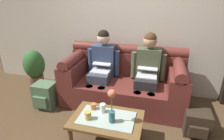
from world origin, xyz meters
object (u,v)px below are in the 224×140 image
Objects in this scene: couch at (124,82)px; flower_vase at (112,105)px; cup_near_left at (93,106)px; cup_near_right at (88,115)px; person_left at (102,64)px; coffee_table at (107,122)px; cup_far_center at (103,108)px; backpack_left at (45,95)px; person_right at (148,69)px; backpack_right at (197,123)px; potted_plant at (35,68)px.

couch is 4.71× the size of flower_vase.
cup_near_right is (0.01, -0.21, 0.01)m from cup_near_left.
flower_vase is (0.46, -1.10, -0.03)m from person_left.
cup_near_right is at bearing -158.15° from coffee_table.
cup_far_center reaches higher than coffee_table.
cup_near_left is 0.18× the size of backpack_left.
person_right is 2.90× the size of backpack_left.
backpack_right is (1.03, 0.54, -0.46)m from flower_vase.
couch is at bearing 76.97° from cup_near_left.
potted_plant reaches higher than backpack_left.
couch is at bearing 153.24° from backpack_right.
coffee_table is at bearing -90.00° from couch.
couch is 17.47× the size of cup_far_center.
cup_near_right is 1.22m from backpack_left.
backpack_right is at bearing 23.40° from coffee_table.
backpack_left is (-1.01, 0.41, -0.23)m from cup_near_left.
cup_far_center is (-0.46, -0.95, -0.20)m from person_right.
coffee_table is 1.23m from backpack_right.
person_right is 1.74m from backpack_left.
cup_far_center is at bearing 54.59° from cup_near_right.
person_right is at bearing 17.44° from backpack_left.
cup_far_center reaches higher than backpack_left.
cup_near_right reaches higher than backpack_right.
couch is 2.31× the size of coffee_table.
backpack_right is 2.97m from potted_plant.
person_left is 1.08m from backpack_left.
potted_plant is at bearing 148.52° from coffee_table.
backpack_left is 0.54× the size of potted_plant.
couch is 26.26× the size of cup_near_left.
flower_vase is 1.00× the size of backpack_left.
cup_far_center is (0.13, -0.03, 0.02)m from cup_near_left.
potted_plant reaches higher than cup_near_left.
cup_far_center is (0.13, 0.18, 0.01)m from cup_near_right.
flower_vase is (0.08, -0.06, 0.29)m from coffee_table.
cup_far_center is at bearing -12.97° from cup_near_left.
couch reaches higher than cup_near_right.
potted_plant is at bearing 177.98° from person_left.
couch is 1.33m from backpack_left.
person_left reaches higher than flower_vase.
person_right is at bearing -1.31° from potted_plant.
coffee_table is at bearing 143.62° from flower_vase.
person_right is at bearing 0.00° from person_left.
person_left reaches higher than cup_near_right.
couch reaches higher than backpack_left.
cup_far_center is 1.25m from backpack_left.
couch is 1.14m from flower_vase.
cup_near_left reaches higher than backpack_right.
flower_vase is 3.71× the size of cup_far_center.
person_left reaches higher than coffee_table.
person_right is 12.22× the size of cup_near_right.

